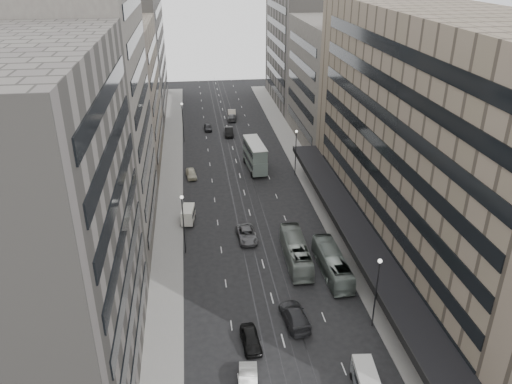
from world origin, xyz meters
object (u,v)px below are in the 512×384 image
bus_far (296,251)px  double_decker (255,155)px  vw_microbus (366,380)px  sedan_1 (248,383)px  bus_near (332,263)px  sedan_2 (247,234)px  sedan_0 (251,339)px  panel_van (188,214)px

bus_far → double_decker: 30.55m
vw_microbus → sedan_1: (-10.35, 1.50, -0.51)m
bus_near → sedan_2: (-9.36, 9.48, -0.73)m
bus_far → sedan_0: (-7.53, -14.19, -0.77)m
bus_near → sedan_2: size_ratio=1.99×
vw_microbus → sedan_2: (-7.41, 27.59, -0.56)m
double_decker → sedan_1: bearing=-102.6°
bus_near → sedan_1: size_ratio=2.21×
double_decker → sedan_2: size_ratio=1.81×
bus_far → vw_microbus: bearing=96.8°
bus_far → sedan_2: size_ratio=2.06×
sedan_1 → sedan_0: bearing=86.8°
sedan_2 → bus_near: bearing=-48.2°
bus_near → panel_van: 23.06m
vw_microbus → bus_far: bearing=100.7°
double_decker → panel_van: (-12.23, -18.35, -1.49)m
sedan_0 → sedan_1: size_ratio=0.92×
bus_far → vw_microbus: bus_far is taller
bus_near → sedan_1: (-12.30, -16.61, -0.68)m
sedan_1 → sedan_2: (2.94, 26.09, -0.05)m
vw_microbus → sedan_0: (-9.42, 7.10, -0.55)m
bus_near → sedan_0: size_ratio=2.39×
bus_far → sedan_1: (-8.46, -19.79, -0.73)m
vw_microbus → panel_van: panel_van is taller
sedan_0 → bus_far: bearing=58.5°
panel_van → sedan_2: 9.82m
panel_van → sedan_1: bearing=-73.8°
bus_far → panel_van: bearing=-40.5°
panel_van → sedan_1: panel_van is taller
bus_near → sedan_1: bus_near is taller
bus_near → sedan_0: (-11.37, -11.01, -0.72)m
sedan_1 → vw_microbus: bearing=-2.0°
double_decker → sedan_0: size_ratio=2.17×
panel_van → sedan_0: bearing=-70.0°
double_decker → sedan_2: (-4.36, -24.20, -2.04)m
vw_microbus → sedan_0: vw_microbus is taller
panel_van → sedan_1: size_ratio=0.82×
bus_far → double_decker: (-1.17, 30.50, 1.26)m
sedan_1 → sedan_2: size_ratio=0.90×
sedan_1 → sedan_2: 26.25m
sedan_0 → sedan_2: size_ratio=0.83×
bus_far → sedan_2: 8.42m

